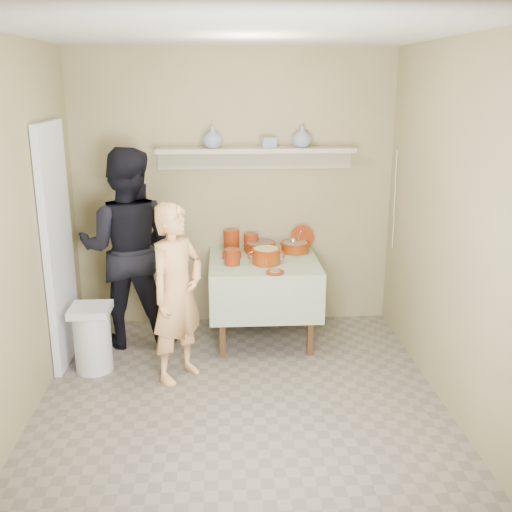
{
  "coord_description": "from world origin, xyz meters",
  "views": [
    {
      "loc": [
        -0.12,
        -3.85,
        2.3
      ],
      "look_at": [
        0.15,
        0.75,
        0.95
      ],
      "focal_mm": 42.0,
      "sensor_mm": 36.0,
      "label": 1
    }
  ],
  "objects": [
    {
      "name": "vase_right",
      "position": [
        0.62,
        1.62,
        1.82
      ],
      "size": [
        0.2,
        0.2,
        0.19
      ],
      "primitive_type": "imported",
      "rotation": [
        0.0,
        0.0,
        0.1
      ],
      "color": "navy",
      "rests_on": "wall_shelf"
    },
    {
      "name": "tile_panel",
      "position": [
        -1.46,
        0.95,
        1.0
      ],
      "size": [
        0.06,
        0.7,
        2.0
      ],
      "primitive_type": "cube",
      "color": "silver",
      "rests_on": "ground"
    },
    {
      "name": "ground",
      "position": [
        0.0,
        0.0,
        0.0
      ],
      "size": [
        3.5,
        3.5,
        0.0
      ],
      "primitive_type": "plane",
      "color": "#6E6557",
      "rests_on": "ground"
    },
    {
      "name": "electrical_cord",
      "position": [
        1.47,
        1.48,
        1.25
      ],
      "size": [
        0.01,
        0.05,
        0.9
      ],
      "color": "silver",
      "rests_on": "wall_shelf"
    },
    {
      "name": "wall_shelf",
      "position": [
        0.2,
        1.65,
        1.67
      ],
      "size": [
        1.8,
        0.25,
        0.21
      ],
      "color": "tan",
      "rests_on": "room_shell"
    },
    {
      "name": "trash_bin",
      "position": [
        -1.19,
        0.72,
        0.28
      ],
      "size": [
        0.32,
        0.32,
        0.56
      ],
      "color": "silver",
      "rests_on": "ground"
    },
    {
      "name": "ladle",
      "position": [
        0.55,
        1.51,
        0.87
      ],
      "size": [
        0.08,
        0.26,
        0.19
      ],
      "color": "silver",
      "rests_on": "cazuela_meat_b"
    },
    {
      "name": "ceramic_box",
      "position": [
        0.31,
        1.62,
        1.77
      ],
      "size": [
        0.15,
        0.12,
        0.09
      ],
      "primitive_type": "cube",
      "rotation": [
        0.0,
        0.0,
        0.26
      ],
      "color": "navy",
      "rests_on": "wall_shelf"
    },
    {
      "name": "bowl_stack",
      "position": [
        -0.03,
        1.14,
        0.83
      ],
      "size": [
        0.14,
        0.14,
        0.14
      ],
      "primitive_type": "cylinder",
      "color": "#691D07",
      "rests_on": "serving_table"
    },
    {
      "name": "plate_stack_b",
      "position": [
        0.15,
        1.58,
        0.84
      ],
      "size": [
        0.14,
        0.14,
        0.16
      ],
      "primitive_type": "cylinder",
      "color": "#691D07",
      "rests_on": "serving_table"
    },
    {
      "name": "room_shell",
      "position": [
        0.0,
        0.0,
        1.61
      ],
      "size": [
        3.04,
        3.54,
        2.62
      ],
      "color": "#94875B",
      "rests_on": "ground"
    },
    {
      "name": "person_cook",
      "position": [
        -0.48,
        0.55,
        0.71
      ],
      "size": [
        0.6,
        0.62,
        1.43
      ],
      "primitive_type": "imported",
      "rotation": [
        0.0,
        0.0,
        0.86
      ],
      "color": "tan",
      "rests_on": "ground"
    },
    {
      "name": "plate_stack_a",
      "position": [
        -0.03,
        1.58,
        0.86
      ],
      "size": [
        0.15,
        0.15,
        0.2
      ],
      "primitive_type": "cylinder",
      "color": "#691D07",
      "rests_on": "serving_table"
    },
    {
      "name": "front_plate",
      "position": [
        0.31,
        0.87,
        0.77
      ],
      "size": [
        0.16,
        0.16,
        0.03
      ],
      "color": "#691D07",
      "rests_on": "serving_table"
    },
    {
      "name": "vase_left",
      "position": [
        -0.19,
        1.61,
        1.82
      ],
      "size": [
        0.23,
        0.23,
        0.19
      ],
      "primitive_type": "imported",
      "rotation": [
        0.0,
        0.0,
        0.27
      ],
      "color": "navy",
      "rests_on": "wall_shelf"
    },
    {
      "name": "cazuela_rice",
      "position": [
        0.26,
        1.14,
        0.85
      ],
      "size": [
        0.33,
        0.25,
        0.14
      ],
      "color": "#62230A",
      "rests_on": "serving_table"
    },
    {
      "name": "serving_table",
      "position": [
        0.25,
        1.28,
        0.64
      ],
      "size": [
        0.97,
        0.97,
        0.76
      ],
      "color": "#4C2D16",
      "rests_on": "ground"
    },
    {
      "name": "person_helper",
      "position": [
        -0.96,
        1.28,
        0.89
      ],
      "size": [
        0.9,
        0.72,
        1.77
      ],
      "primitive_type": "imported",
      "rotation": [
        0.0,
        0.0,
        -3.2
      ],
      "color": "black",
      "rests_on": "ground"
    },
    {
      "name": "empty_bowl",
      "position": [
        -0.04,
        1.34,
        0.79
      ],
      "size": [
        0.18,
        0.18,
        0.05
      ],
      "primitive_type": "cylinder",
      "color": "#691D07",
      "rests_on": "serving_table"
    },
    {
      "name": "cazuela_meat_b",
      "position": [
        0.56,
        1.5,
        0.82
      ],
      "size": [
        0.28,
        0.28,
        0.1
      ],
      "color": "#62230A",
      "rests_on": "serving_table"
    },
    {
      "name": "propped_lid",
      "position": [
        0.63,
        1.56,
        0.88
      ],
      "size": [
        0.24,
        0.13,
        0.23
      ],
      "primitive_type": "cylinder",
      "rotation": [
        1.37,
        0.0,
        0.28
      ],
      "color": "#691D07",
      "rests_on": "serving_table"
    },
    {
      "name": "cazuela_meat_a",
      "position": [
        0.23,
        1.52,
        0.82
      ],
      "size": [
        0.3,
        0.3,
        0.1
      ],
      "color": "#62230A",
      "rests_on": "serving_table"
    }
  ]
}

